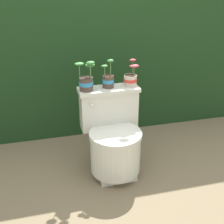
{
  "coord_description": "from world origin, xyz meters",
  "views": [
    {
      "loc": [
        -0.57,
        -2.09,
        1.57
      ],
      "look_at": [
        -0.02,
        0.06,
        0.52
      ],
      "focal_mm": 50.0,
      "sensor_mm": 36.0,
      "label": 1
    }
  ],
  "objects": [
    {
      "name": "ground_plane",
      "position": [
        0.0,
        0.0,
        0.0
      ],
      "size": [
        12.0,
        12.0,
        0.0
      ],
      "primitive_type": "plane",
      "color": "#75664C"
    },
    {
      "name": "hedge_backdrop",
      "position": [
        0.0,
        1.01,
        0.74
      ],
      "size": [
        3.41,
        0.64,
        1.49
      ],
      "color": "#193819",
      "rests_on": "ground"
    },
    {
      "name": "potted_plant_midleft",
      "position": [
        -0.02,
        0.19,
        0.75
      ],
      "size": [
        0.11,
        0.09,
        0.23
      ],
      "color": "#47382D",
      "rests_on": "toilet"
    },
    {
      "name": "toilet",
      "position": [
        -0.02,
        0.02,
        0.3
      ],
      "size": [
        0.49,
        0.52,
        0.68
      ],
      "color": "silver",
      "rests_on": "ground"
    },
    {
      "name": "potted_plant_left",
      "position": [
        -0.2,
        0.17,
        0.76
      ],
      "size": [
        0.16,
        0.11,
        0.24
      ],
      "color": "#47382D",
      "rests_on": "toilet"
    },
    {
      "name": "potted_plant_middle",
      "position": [
        0.17,
        0.18,
        0.75
      ],
      "size": [
        0.11,
        0.11,
        0.22
      ],
      "color": "beige",
      "rests_on": "toilet"
    }
  ]
}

